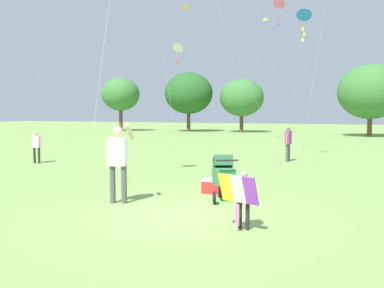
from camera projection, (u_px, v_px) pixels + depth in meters
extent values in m
plane|color=#75994C|center=(186.00, 213.00, 8.17)|extent=(120.00, 120.00, 0.00)
cylinder|color=brown|center=(121.00, 120.00, 42.10)|extent=(0.36, 0.36, 2.16)
ellipsoid|color=#387033|center=(121.00, 94.00, 41.89)|extent=(3.93, 3.53, 3.34)
cylinder|color=brown|center=(189.00, 122.00, 40.92)|extent=(0.36, 0.36, 1.86)
ellipsoid|color=#235623|center=(189.00, 93.00, 40.69)|extent=(4.80, 4.32, 4.08)
cylinder|color=brown|center=(241.00, 124.00, 39.46)|extent=(0.36, 0.36, 1.62)
ellipsoid|color=#387033|center=(242.00, 98.00, 39.27)|extent=(4.18, 3.76, 3.56)
cylinder|color=brown|center=(370.00, 127.00, 32.55)|extent=(0.36, 0.36, 1.52)
ellipsoid|color=#387033|center=(371.00, 92.00, 32.33)|extent=(5.03, 4.53, 4.28)
cylinder|color=#232328|center=(248.00, 215.00, 6.98)|extent=(0.07, 0.07, 0.49)
cylinder|color=#232328|center=(240.00, 214.00, 7.07)|extent=(0.07, 0.07, 0.49)
cube|color=#2D8C4C|center=(244.00, 190.00, 6.99)|extent=(0.25, 0.20, 0.37)
cylinder|color=tan|center=(251.00, 192.00, 6.91)|extent=(0.05, 0.05, 0.33)
cylinder|color=tan|center=(237.00, 190.00, 7.08)|extent=(0.05, 0.05, 0.33)
sphere|color=tan|center=(244.00, 174.00, 6.97)|extent=(0.13, 0.13, 0.13)
cube|color=purple|center=(250.00, 191.00, 6.70)|extent=(0.28, 0.24, 0.48)
cube|color=white|center=(238.00, 189.00, 6.85)|extent=(0.28, 0.24, 0.48)
cube|color=yellow|center=(226.00, 188.00, 7.00)|extent=(0.28, 0.24, 0.48)
cube|color=pink|center=(237.00, 215.00, 6.87)|extent=(0.08, 0.04, 0.36)
cylinder|color=#4C4C51|center=(113.00, 184.00, 9.02)|extent=(0.12, 0.12, 0.82)
cylinder|color=#4C4C51|center=(124.00, 185.00, 8.98)|extent=(0.12, 0.12, 0.82)
cube|color=silver|center=(118.00, 151.00, 8.94)|extent=(0.40, 0.30, 0.62)
cylinder|color=beige|center=(108.00, 153.00, 8.98)|extent=(0.09, 0.09, 0.55)
cylinder|color=beige|center=(130.00, 132.00, 9.01)|extent=(0.20, 0.51, 0.39)
sphere|color=beige|center=(118.00, 131.00, 8.91)|extent=(0.21, 0.21, 0.21)
cylinder|color=black|center=(221.00, 191.00, 9.73)|extent=(0.16, 0.27, 0.28)
cylinder|color=black|center=(214.00, 198.00, 8.91)|extent=(0.16, 0.27, 0.28)
cylinder|color=black|center=(238.00, 197.00, 8.95)|extent=(0.16, 0.27, 0.28)
cube|color=#337247|center=(224.00, 176.00, 9.28)|extent=(0.67, 0.77, 0.36)
cube|color=#235031|center=(223.00, 162.00, 9.38)|extent=(0.56, 0.55, 0.35)
cylinder|color=black|center=(227.00, 160.00, 8.79)|extent=(0.45, 0.24, 0.04)
cylinder|color=silver|center=(105.00, 40.00, 9.65)|extent=(1.99, 1.09, 7.34)
cone|color=pink|center=(279.00, 3.00, 19.41)|extent=(0.71, 0.63, 0.44)
cube|color=purple|center=(278.00, 15.00, 19.47)|extent=(0.08, 0.05, 0.14)
cube|color=purple|center=(278.00, 20.00, 19.47)|extent=(0.09, 0.05, 0.14)
cube|color=purple|center=(278.00, 25.00, 19.54)|extent=(0.09, 0.06, 0.14)
cylinder|color=silver|center=(247.00, 79.00, 18.36)|extent=(2.14, 3.73, 6.90)
cone|color=white|center=(178.00, 48.00, 19.03)|extent=(0.57, 0.45, 0.42)
cube|color=red|center=(177.00, 59.00, 19.06)|extent=(0.08, 0.04, 0.14)
cube|color=red|center=(177.00, 63.00, 19.08)|extent=(0.09, 0.05, 0.14)
cylinder|color=silver|center=(171.00, 103.00, 18.42)|extent=(0.01, 1.76, 4.78)
cone|color=blue|center=(304.00, 15.00, 16.58)|extent=(0.62, 0.51, 0.42)
cube|color=yellow|center=(303.00, 29.00, 16.64)|extent=(0.08, 0.02, 0.14)
cube|color=yellow|center=(304.00, 34.00, 16.64)|extent=(0.08, 0.04, 0.14)
cube|color=yellow|center=(303.00, 40.00, 16.69)|extent=(0.08, 0.03, 0.14)
cylinder|color=silver|center=(312.00, 88.00, 14.90)|extent=(1.10, 3.72, 5.70)
cube|color=yellow|center=(265.00, 19.00, 25.18)|extent=(0.30, 0.25, 0.24)
cube|color=#F4A319|center=(185.00, 6.00, 37.57)|extent=(0.34, 0.29, 0.44)
cylinder|color=#232328|center=(39.00, 155.00, 15.95)|extent=(0.09, 0.09, 0.60)
cylinder|color=#232328|center=(34.00, 155.00, 15.97)|extent=(0.09, 0.09, 0.60)
cube|color=silver|center=(36.00, 142.00, 15.92)|extent=(0.29, 0.22, 0.45)
cylinder|color=tan|center=(40.00, 143.00, 15.90)|extent=(0.07, 0.07, 0.40)
cylinder|color=tan|center=(32.00, 143.00, 15.94)|extent=(0.07, 0.07, 0.40)
sphere|color=tan|center=(36.00, 133.00, 15.89)|extent=(0.16, 0.16, 0.16)
cylinder|color=#4C4C51|center=(289.00, 152.00, 16.57)|extent=(0.10, 0.10, 0.70)
cylinder|color=#4C4C51|center=(287.00, 153.00, 16.38)|extent=(0.10, 0.10, 0.70)
cube|color=purple|center=(288.00, 137.00, 16.43)|extent=(0.24, 0.33, 0.53)
cylinder|color=#A37556|center=(290.00, 138.00, 16.60)|extent=(0.08, 0.08, 0.47)
cylinder|color=#A37556|center=(287.00, 139.00, 16.26)|extent=(0.08, 0.08, 0.47)
sphere|color=#A37556|center=(288.00, 128.00, 16.40)|extent=(0.18, 0.18, 0.18)
cube|color=red|center=(212.00, 187.00, 10.12)|extent=(0.44, 0.32, 0.30)
cube|color=white|center=(212.00, 180.00, 10.11)|extent=(0.45, 0.33, 0.05)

